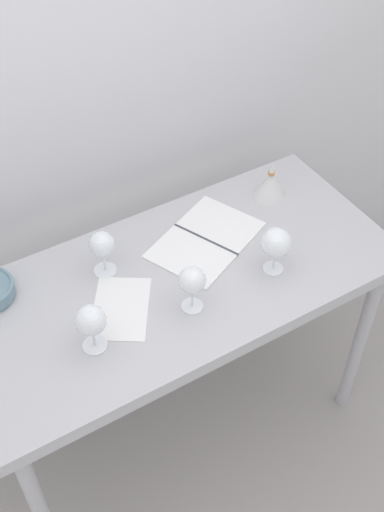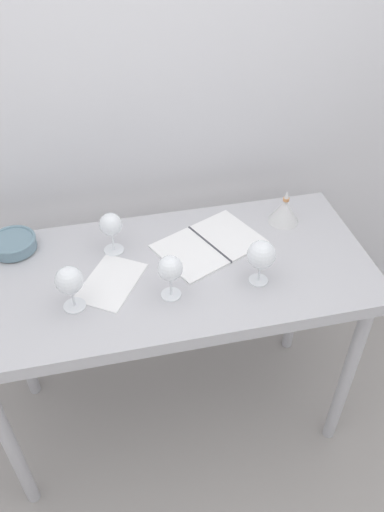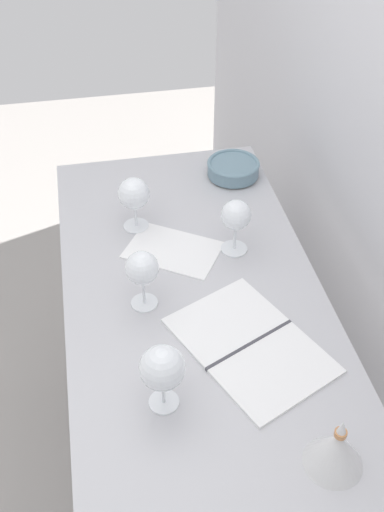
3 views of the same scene
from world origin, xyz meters
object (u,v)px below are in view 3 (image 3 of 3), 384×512
at_px(tasting_bowl, 233,168).
at_px(decanter_funnel, 336,449).
at_px(wine_glass_far_left, 236,217).
at_px(wine_glass_near_center, 142,270).
at_px(wine_glass_near_right, 162,369).
at_px(open_notebook, 250,345).
at_px(wine_glass_near_left, 134,195).
at_px(tasting_sheet_upper, 173,250).

height_order(tasting_bowl, decanter_funnel, decanter_funnel).
bearing_deg(wine_glass_far_left, wine_glass_near_center, -59.29).
height_order(wine_glass_near_center, decanter_funnel, wine_glass_near_center).
distance_m(wine_glass_near_right, open_notebook, 0.27).
bearing_deg(open_notebook, tasting_bowl, 144.98).
relative_size(wine_glass_near_left, wine_glass_near_right, 0.97).
relative_size(wine_glass_near_center, tasting_sheet_upper, 0.65).
xyz_separation_m(wine_glass_near_center, wine_glass_near_right, (0.30, 0.00, -0.00)).
bearing_deg(wine_glass_far_left, wine_glass_near_right, -30.11).
height_order(tasting_sheet_upper, tasting_bowl, tasting_bowl).
distance_m(wine_glass_near_left, decanter_funnel, 0.86).
distance_m(wine_glass_near_right, tasting_sheet_upper, 0.51).
height_order(wine_glass_near_center, tasting_bowl, wine_glass_near_center).
distance_m(wine_glass_near_center, decanter_funnel, 0.59).
distance_m(open_notebook, tasting_sheet_upper, 0.39).
distance_m(wine_glass_near_center, wine_glass_near_right, 0.30).
distance_m(wine_glass_far_left, tasting_bowl, 0.37).
bearing_deg(wine_glass_far_left, decanter_funnel, 2.97).
xyz_separation_m(wine_glass_near_left, tasting_bowl, (-0.20, 0.33, -0.08)).
bearing_deg(decanter_funnel, tasting_bowl, 177.24).
height_order(wine_glass_near_right, tasting_sheet_upper, wine_glass_near_right).
xyz_separation_m(tasting_bowl, decanter_funnel, (1.01, -0.05, 0.02)).
bearing_deg(wine_glass_near_center, wine_glass_near_right, 0.34).
xyz_separation_m(wine_glass_near_center, open_notebook, (0.18, 0.22, -0.11)).
height_order(wine_glass_far_left, wine_glass_near_left, same).
height_order(wine_glass_near_center, tasting_sheet_upper, wine_glass_near_center).
height_order(wine_glass_near_right, open_notebook, wine_glass_near_right).
xyz_separation_m(open_notebook, tasting_bowl, (-0.69, 0.13, 0.03)).
xyz_separation_m(wine_glass_near_left, tasting_sheet_upper, (0.12, 0.09, -0.11)).
height_order(wine_glass_near_left, wine_glass_near_center, same).
bearing_deg(tasting_bowl, wine_glass_far_left, -13.31).
height_order(wine_glass_near_left, tasting_bowl, wine_glass_near_left).
relative_size(wine_glass_near_center, wine_glass_near_right, 0.97).
xyz_separation_m(wine_glass_far_left, wine_glass_near_center, (0.16, -0.27, 0.00)).
distance_m(wine_glass_near_center, tasting_sheet_upper, 0.24).
distance_m(wine_glass_near_left, tasting_bowl, 0.40).
height_order(wine_glass_far_left, wine_glass_near_right, wine_glass_near_right).
relative_size(wine_glass_near_right, open_notebook, 0.37).
xyz_separation_m(tasting_sheet_upper, decanter_funnel, (0.69, 0.20, 0.05)).
xyz_separation_m(wine_glass_near_right, tasting_sheet_upper, (-0.49, 0.10, -0.11)).
distance_m(wine_glass_far_left, tasting_sheet_upper, 0.20).
relative_size(tasting_sheet_upper, tasting_bowl, 1.48).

